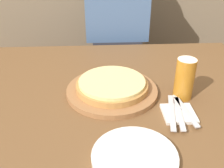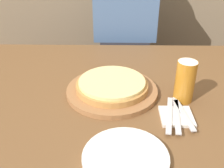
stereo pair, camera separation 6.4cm
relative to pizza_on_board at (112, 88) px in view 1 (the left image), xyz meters
The scene contains 9 objects.
dining_table 0.42m from the pizza_on_board, 164.80° to the right, with size 1.46×1.06×0.77m.
pizza_on_board is the anchor object (origin of this frame).
beer_glass 0.28m from the pizza_on_board, ahead, with size 0.07×0.07×0.16m.
dinner_plate 0.36m from the pizza_on_board, 83.01° to the right, with size 0.24×0.24×0.02m.
napkin_stack 0.28m from the pizza_on_board, 35.51° to the right, with size 0.11×0.11×0.01m.
fork 0.25m from the pizza_on_board, 38.78° to the right, with size 0.06×0.21×0.00m.
dinner_knife 0.27m from the pizza_on_board, 35.51° to the right, with size 0.05×0.21×0.00m.
spoon 0.30m from the pizza_on_board, 32.69° to the right, with size 0.04×0.18×0.00m.
diner_person 0.71m from the pizza_on_board, 84.51° to the left, with size 0.37×0.20×1.38m.
Camera 1 is at (0.02, -0.86, 1.32)m, focal length 42.00 mm.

